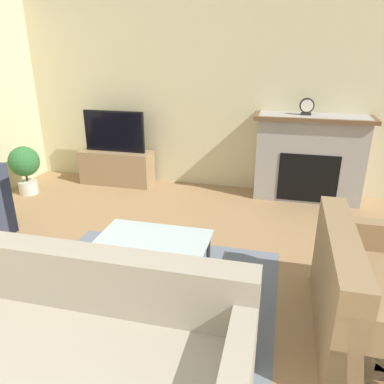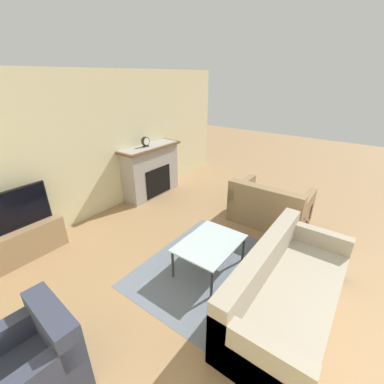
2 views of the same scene
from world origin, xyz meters
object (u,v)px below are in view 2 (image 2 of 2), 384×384
Objects in this scene: tv at (15,210)px; coffee_table at (210,245)px; couch_loveseat at (269,207)px; armchair_by_window at (29,372)px; couch_sectional at (285,292)px; mantel_clock at (145,142)px.

tv is 0.97× the size of coffee_table.
couch_loveseat is 1.53× the size of armchair_by_window.
armchair_by_window is (-0.85, -2.09, -0.51)m from tv.
couch_loveseat is (3.23, -2.63, -0.53)m from tv.
couch_loveseat is at bearing 87.07° from armchair_by_window.
coffee_table is at bearing 84.20° from couch_loveseat.
mantel_clock reaches higher than couch_sectional.
couch_sectional is 2.12m from couch_loveseat.
couch_sectional is (1.33, -3.56, -0.53)m from tv.
couch_loveseat is 4.12m from armchair_by_window.
couch_sectional is at bearing -110.95° from mantel_clock.
mantel_clock is at bearing 1.20° from tv.
couch_loveseat is 2.91m from mantel_clock.
armchair_by_window is at bearing 82.53° from couch_loveseat.
couch_sectional reaches higher than coffee_table.
armchair_by_window is at bearing 146.09° from couch_sectional.
mantel_clock is at bearing 11.10° from couch_loveseat.
armchair_by_window is 2.31m from coffee_table.
couch_sectional is at bearing -95.15° from coffee_table.
armchair_by_window is 0.92× the size of coffee_table.
couch_loveseat is at bearing -39.08° from tv.
coffee_table is at bearing -59.73° from tv.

